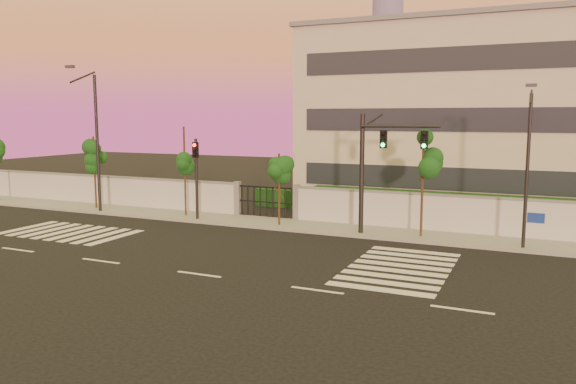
# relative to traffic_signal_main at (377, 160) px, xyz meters

# --- Properties ---
(ground) EXTENTS (120.00, 120.00, 0.00)m
(ground) POSITION_rel_traffic_signal_main_xyz_m (-4.45, -9.70, -4.00)
(ground) COLOR black
(ground) RESTS_ON ground
(sidewalk) EXTENTS (60.00, 3.00, 0.15)m
(sidewalk) POSITION_rel_traffic_signal_main_xyz_m (-4.45, 0.80, -3.92)
(sidewalk) COLOR gray
(sidewalk) RESTS_ON ground
(perimeter_wall) EXTENTS (60.00, 0.36, 2.20)m
(perimeter_wall) POSITION_rel_traffic_signal_main_xyz_m (-4.35, 2.30, -2.93)
(perimeter_wall) COLOR silver
(perimeter_wall) RESTS_ON ground
(hedge_row) EXTENTS (41.00, 4.25, 1.80)m
(hedge_row) POSITION_rel_traffic_signal_main_xyz_m (-3.29, 5.04, -3.18)
(hedge_row) COLOR #0F340F
(hedge_row) RESTS_ON ground
(institutional_building) EXTENTS (24.40, 12.40, 12.25)m
(institutional_building) POSITION_rel_traffic_signal_main_xyz_m (4.55, 12.29, 2.16)
(institutional_building) COLOR #BDB7A0
(institutional_building) RESTS_ON ground
(distant_skyscraper) EXTENTS (16.00, 16.00, 118.00)m
(distant_skyscraper) POSITION_rel_traffic_signal_main_xyz_m (-69.45, 270.30, 57.99)
(distant_skyscraper) COLOR slate
(distant_skyscraper) RESTS_ON ground
(road_markings) EXTENTS (57.00, 7.62, 0.02)m
(road_markings) POSITION_rel_traffic_signal_main_xyz_m (-6.03, -5.94, -3.99)
(road_markings) COLOR silver
(road_markings) RESTS_ON ground
(street_tree_b) EXTENTS (1.54, 1.22, 4.90)m
(street_tree_b) POSITION_rel_traffic_signal_main_xyz_m (-19.25, 0.61, -0.39)
(street_tree_b) COLOR #382314
(street_tree_b) RESTS_ON ground
(street_tree_c) EXTENTS (1.47, 1.17, 5.59)m
(street_tree_c) POSITION_rel_traffic_signal_main_xyz_m (-12.15, 0.65, 0.11)
(street_tree_c) COLOR #382314
(street_tree_c) RESTS_ON ground
(street_tree_d) EXTENTS (1.48, 1.18, 4.16)m
(street_tree_d) POSITION_rel_traffic_signal_main_xyz_m (-5.61, 0.28, -0.93)
(street_tree_d) COLOR #382314
(street_tree_d) RESTS_ON ground
(street_tree_e) EXTENTS (1.61, 1.28, 5.54)m
(street_tree_e) POSITION_rel_traffic_signal_main_xyz_m (2.26, 0.49, 0.08)
(street_tree_e) COLOR #382314
(street_tree_e) RESTS_ON ground
(traffic_signal_main) EXTENTS (3.98, 0.90, 6.32)m
(traffic_signal_main) POSITION_rel_traffic_signal_main_xyz_m (0.00, 0.00, 0.00)
(traffic_signal_main) COLOR black
(traffic_signal_main) RESTS_ON ground
(traffic_signal_secondary) EXTENTS (0.38, 0.36, 4.91)m
(traffic_signal_secondary) POSITION_rel_traffic_signal_main_xyz_m (-10.89, -0.05, -0.88)
(traffic_signal_secondary) COLOR black
(traffic_signal_secondary) RESTS_ON ground
(streetlight_west) EXTENTS (0.55, 2.22, 9.21)m
(streetlight_west) POSITION_rel_traffic_signal_main_xyz_m (-18.21, -0.39, 0.98)
(streetlight_west) COLOR black
(streetlight_west) RESTS_ON ground
(streetlight_east) EXTENTS (0.45, 1.82, 7.56)m
(streetlight_east) POSITION_rel_traffic_signal_main_xyz_m (7.07, -0.29, 0.09)
(streetlight_east) COLOR black
(streetlight_east) RESTS_ON ground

